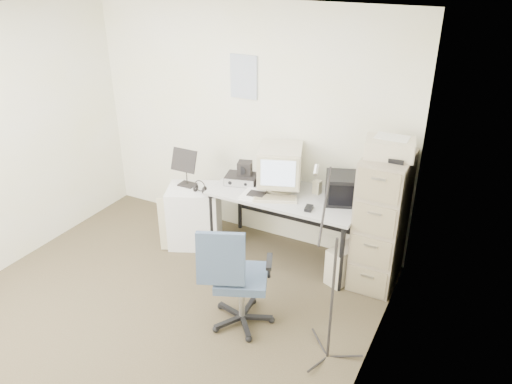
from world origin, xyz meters
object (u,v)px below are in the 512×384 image
at_px(side_cart, 195,216).
at_px(desk, 285,226).
at_px(office_chair, 241,276).
at_px(filing_cabinet, 381,221).

bearing_deg(side_cart, desk, -12.01).
xyz_separation_m(desk, office_chair, (0.10, -1.11, 0.11)).
bearing_deg(filing_cabinet, office_chair, -126.87).
height_order(desk, side_cart, desk).
bearing_deg(desk, office_chair, -85.02).
bearing_deg(side_cart, office_chair, -64.00).
bearing_deg(desk, side_cart, -168.08).
xyz_separation_m(filing_cabinet, side_cart, (-1.93, -0.24, -0.32)).
distance_m(desk, side_cart, 1.00).
relative_size(desk, office_chair, 1.57).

